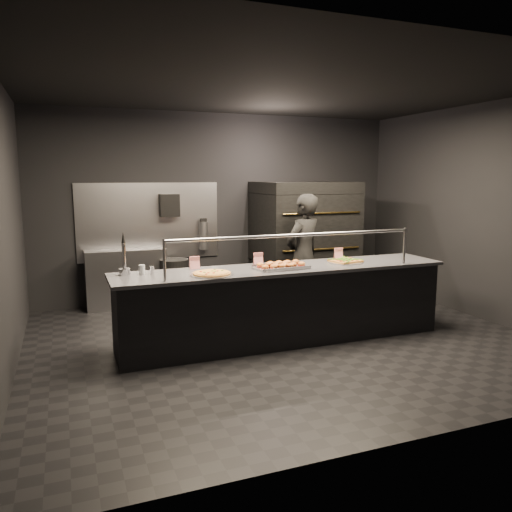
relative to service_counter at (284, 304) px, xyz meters
name	(u,v)px	position (x,y,z in m)	size (l,w,h in m)	color
room	(282,219)	(-0.02, 0.05, 1.03)	(6.04, 6.00, 3.00)	black
service_counter	(284,304)	(0.00, 0.00, 0.00)	(4.10, 0.78, 1.37)	black
pizza_oven	(304,240)	(1.20, 1.90, 0.50)	(1.50, 1.23, 1.91)	black
prep_shelf	(127,279)	(-1.60, 2.32, -0.01)	(1.20, 0.35, 0.90)	#99999E
towel_dispenser	(169,205)	(-0.90, 2.39, 1.09)	(0.30, 0.20, 0.35)	black
fire_extinguisher	(204,235)	(-0.35, 2.40, 0.60)	(0.14, 0.14, 0.51)	#B2B2B7
beer_tap	(124,263)	(-1.85, 0.20, 0.59)	(0.12, 0.18, 0.48)	silver
round_pizza	(212,274)	(-0.95, -0.15, 0.47)	(0.48, 0.48, 0.03)	silver
slider_tray_a	(275,267)	(-0.15, -0.07, 0.48)	(0.52, 0.43, 0.07)	silver
slider_tray_b	(286,265)	(0.00, -0.04, 0.49)	(0.50, 0.38, 0.08)	silver
square_pizza	(345,261)	(0.85, 0.02, 0.47)	(0.43, 0.43, 0.05)	silver
condiment_jar	(145,270)	(-1.64, 0.14, 0.51)	(0.17, 0.07, 0.11)	silver
tent_cards	(266,258)	(-0.12, 0.28, 0.53)	(2.06, 0.04, 0.15)	white
trash_bin	(175,283)	(-0.90, 2.13, -0.10)	(0.44, 0.44, 0.74)	black
worker	(303,255)	(0.73, 0.96, 0.41)	(0.64, 0.42, 1.76)	black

